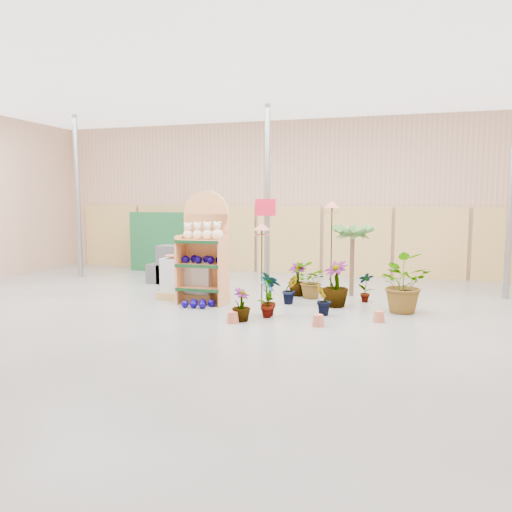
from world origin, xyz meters
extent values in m
cube|color=slate|center=(0.00, 0.00, -0.05)|extent=(15.00, 12.00, 0.10)
cube|color=white|center=(0.00, 0.00, 4.55)|extent=(15.00, 12.00, 0.10)
cube|color=tan|center=(0.00, 6.05, 2.25)|extent=(15.00, 0.10, 4.50)
cylinder|color=gray|center=(-5.50, 3.50, 2.25)|extent=(0.14, 0.14, 4.50)
cylinder|color=gray|center=(5.50, 3.50, 2.25)|extent=(0.14, 0.14, 4.50)
cylinder|color=gray|center=(0.00, 3.50, 2.25)|extent=(0.14, 0.14, 4.50)
cube|color=tan|center=(-6.00, 5.92, 1.00)|extent=(1.90, 0.06, 2.00)
cube|color=tan|center=(-4.00, 5.92, 1.00)|extent=(1.90, 0.06, 2.00)
cube|color=tan|center=(-2.00, 5.92, 1.00)|extent=(1.90, 0.06, 2.00)
cube|color=tan|center=(0.00, 5.92, 1.00)|extent=(1.90, 0.06, 2.00)
cube|color=tan|center=(2.00, 5.92, 1.00)|extent=(1.90, 0.06, 2.00)
cube|color=tan|center=(4.00, 5.92, 1.00)|extent=(1.90, 0.06, 2.00)
cube|color=tan|center=(6.00, 5.92, 1.00)|extent=(1.90, 0.06, 2.00)
cube|color=#DB8D53|center=(-0.76, 1.36, 0.94)|extent=(1.00, 0.11, 1.88)
cylinder|color=#DB8D53|center=(-0.76, 1.36, 1.88)|extent=(1.00, 0.11, 1.00)
cube|color=#DB8D53|center=(-0.76, 1.07, 0.33)|extent=(0.97, 0.58, 0.04)
cube|color=#0F3819|center=(-0.76, 0.79, 0.33)|extent=(0.95, 0.06, 0.07)
cube|color=#DB8D53|center=(-0.76, 1.07, 0.83)|extent=(0.97, 0.58, 0.04)
cube|color=#0F3819|center=(-0.76, 0.79, 0.83)|extent=(0.95, 0.06, 0.07)
cube|color=#DB8D53|center=(-0.76, 1.07, 1.33)|extent=(0.97, 0.58, 0.04)
cube|color=#0F3819|center=(-0.76, 0.79, 1.33)|extent=(0.95, 0.06, 0.07)
cube|color=#DB8D53|center=(-1.24, 1.07, 0.72)|extent=(0.06, 0.55, 1.44)
cube|color=#DB8D53|center=(-0.28, 1.07, 0.72)|extent=(0.06, 0.55, 1.44)
sphere|color=#F4E4C4|center=(-1.09, 1.14, 1.45)|extent=(0.20, 0.20, 0.20)
sphere|color=#F4E4C4|center=(-1.09, 1.14, 1.62)|extent=(0.16, 0.16, 0.16)
sphere|color=#F4E4C4|center=(-0.87, 1.14, 1.45)|extent=(0.21, 0.21, 0.21)
sphere|color=#F4E4C4|center=(-0.87, 1.14, 1.63)|extent=(0.16, 0.16, 0.16)
sphere|color=#F4E4C4|center=(-0.65, 1.14, 1.46)|extent=(0.22, 0.22, 0.22)
sphere|color=#F4E4C4|center=(-0.65, 1.14, 1.64)|extent=(0.16, 0.16, 0.16)
sphere|color=#F4E4C4|center=(-0.43, 1.14, 1.47)|extent=(0.23, 0.23, 0.23)
sphere|color=#F4E4C4|center=(-0.43, 1.14, 1.65)|extent=(0.16, 0.16, 0.16)
sphere|color=#09005F|center=(-1.12, 1.05, 0.93)|extent=(0.17, 0.17, 0.17)
sphere|color=#09005F|center=(-0.97, 1.18, 0.93)|extent=(0.17, 0.17, 0.17)
sphere|color=#09005F|center=(-0.83, 1.05, 0.93)|extent=(0.17, 0.17, 0.17)
sphere|color=#09005F|center=(-0.69, 1.18, 0.93)|extent=(0.17, 0.17, 0.17)
sphere|color=#09005F|center=(-0.55, 1.05, 0.93)|extent=(0.17, 0.17, 0.17)
sphere|color=#09005F|center=(-0.41, 1.18, 0.93)|extent=(0.17, 0.17, 0.17)
sphere|color=#09005F|center=(-0.94, 0.60, 0.07)|extent=(0.15, 0.15, 0.15)
sphere|color=#09005F|center=(-0.85, 0.84, 0.07)|extent=(0.15, 0.15, 0.15)
sphere|color=#09005F|center=(-0.75, 0.60, 0.07)|extent=(0.15, 0.15, 0.15)
sphere|color=#09005F|center=(-0.65, 0.84, 0.07)|extent=(0.15, 0.15, 0.15)
sphere|color=#09005F|center=(-0.56, 0.60, 0.07)|extent=(0.15, 0.15, 0.15)
sphere|color=#09005F|center=(-0.46, 0.84, 0.07)|extent=(0.15, 0.15, 0.15)
cube|color=tan|center=(-1.20, 1.64, 0.08)|extent=(1.34, 1.14, 0.16)
cube|color=silver|center=(-1.20, 1.64, 0.53)|extent=(1.23, 1.02, 0.75)
cylinder|color=#B8B390|center=(-1.47, 1.48, 0.93)|extent=(0.43, 0.43, 0.04)
cylinder|color=#B8B390|center=(-1.20, 1.48, 0.93)|extent=(0.43, 0.43, 0.04)
cylinder|color=#B8B390|center=(-0.93, 1.48, 0.93)|extent=(0.43, 0.43, 0.04)
cylinder|color=#B8B390|center=(-1.47, 1.80, 0.93)|extent=(0.43, 0.43, 0.04)
cube|color=#343336|center=(-2.58, 3.19, 0.25)|extent=(0.50, 0.50, 0.50)
cube|color=#343336|center=(-2.58, 3.19, 0.75)|extent=(0.50, 0.50, 0.50)
cube|color=#343336|center=(-2.88, 3.19, 0.25)|extent=(0.50, 0.50, 0.50)
cube|color=#174F27|center=(-3.80, 5.20, 0.90)|extent=(2.00, 0.30, 1.80)
cylinder|color=gray|center=(0.10, 3.00, 1.10)|extent=(0.05, 0.05, 2.20)
cube|color=#B7112C|center=(0.10, 2.96, 2.00)|extent=(0.50, 0.03, 0.40)
cylinder|color=black|center=(0.58, 0.96, 0.74)|extent=(0.02, 0.02, 1.49)
cylinder|color=#B55C45|center=(0.58, 0.96, 1.49)|extent=(0.30, 0.30, 0.02)
cone|color=#B55C45|center=(0.58, 0.96, 1.66)|extent=(0.34, 0.34, 0.14)
cylinder|color=black|center=(1.84, 1.82, 0.96)|extent=(0.02, 0.02, 1.92)
cylinder|color=#B55C45|center=(1.84, 1.82, 1.92)|extent=(0.30, 0.30, 0.02)
cone|color=#B55C45|center=(1.84, 1.82, 2.09)|extent=(0.34, 0.34, 0.14)
cylinder|color=black|center=(-2.66, 4.81, 0.85)|extent=(0.02, 0.02, 1.71)
cylinder|color=#B55C45|center=(-2.66, 4.81, 1.71)|extent=(0.30, 0.30, 0.02)
cone|color=#B55C45|center=(-2.66, 4.81, 1.88)|extent=(0.34, 0.34, 0.14)
cylinder|color=brown|center=(2.18, 2.84, 0.69)|extent=(0.10, 0.10, 1.37)
imported|color=#3A6C2B|center=(0.89, 0.41, 0.43)|extent=(0.54, 0.49, 0.85)
imported|color=#3A6C2B|center=(1.97, 1.58, 0.47)|extent=(0.74, 0.74, 0.94)
imported|color=#3A6C2B|center=(2.54, 2.21, 0.33)|extent=(0.41, 0.36, 0.65)
imported|color=#3A6C2B|center=(1.02, 1.58, 0.31)|extent=(0.43, 0.41, 0.61)
imported|color=#3A6C2B|center=(1.30, 2.29, 0.39)|extent=(0.83, 0.76, 0.78)
imported|color=#3A6C2B|center=(0.51, -0.14, 0.30)|extent=(0.42, 0.42, 0.60)
imported|color=#3A6C2B|center=(0.88, 0.25, 0.39)|extent=(0.29, 0.42, 0.78)
imported|color=#3A6C2B|center=(1.86, 0.71, 0.30)|extent=(0.27, 0.33, 0.60)
imported|color=#3A6C2B|center=(3.25, 1.43, 0.57)|extent=(1.33, 1.35, 1.14)
imported|color=#3A6C2B|center=(0.98, 2.51, 0.38)|extent=(0.47, 0.47, 0.75)
camera|label=1|loc=(3.27, -8.53, 2.19)|focal=35.00mm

